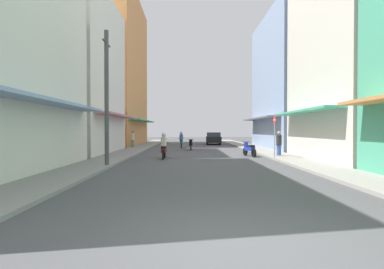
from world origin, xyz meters
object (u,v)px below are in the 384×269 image
Objects in this scene: motorbike_maroon at (164,147)px; motorbike_black at (191,144)px; motorbike_blue at (249,149)px; pedestrian_far at (133,139)px; motorbike_green at (181,141)px; parked_car at (213,138)px; utility_pole at (107,97)px; pedestrian_foreground at (279,144)px; street_sign_no_entry at (275,131)px.

motorbike_maroon is 1.00× the size of motorbike_black.
pedestrian_far is at bearing 135.72° from motorbike_blue.
pedestrian_far is (-5.52, 2.66, 0.34)m from motorbike_black.
motorbike_green is 7.89m from parked_car.
motorbike_maroon reaches higher than motorbike_black.
motorbike_green is at bearing 85.66° from motorbike_maroon.
utility_pole is (-2.34, -4.30, 2.58)m from motorbike_maroon.
motorbike_black is 1.08× the size of pedestrian_foreground.
motorbike_maroon is 0.43× the size of parked_car.
motorbike_blue is 1.05× the size of pedestrian_far.
motorbike_blue is 10.55m from motorbike_green.
pedestrian_far is (-4.62, -0.36, 0.14)m from motorbike_green.
utility_pole reaches higher than parked_car.
motorbike_blue is 0.67× the size of street_sign_no_entry.
motorbike_green is at bearing 106.48° from motorbike_black.
pedestrian_far is at bearing 109.85° from motorbike_maroon.
motorbike_blue is 10.12m from utility_pole.
pedestrian_far is at bearing 154.25° from motorbike_black.
pedestrian_far is (-9.31, 9.08, 0.34)m from motorbike_blue.
pedestrian_foreground reaches higher than motorbike_green.
pedestrian_foreground is (5.56, -7.14, 0.33)m from motorbike_black.
motorbike_black is at bearing 77.63° from motorbike_maroon.
motorbike_maroon is 1.08× the size of pedestrian_foreground.
pedestrian_far is at bearing -138.73° from parked_car.
utility_pole is 9.78m from street_sign_no_entry.
motorbike_maroon is 1.07× the size of pedestrian_far.
pedestrian_far is 0.26× the size of utility_pole.
parked_car is at bearing 74.20° from motorbike_black.
motorbike_green is 0.43× the size of parked_car.
motorbike_blue is 0.42× the size of parked_car.
utility_pole is at bearing -108.49° from motorbike_black.
pedestrian_foreground is (6.46, -10.17, 0.13)m from motorbike_green.
utility_pole is 2.42× the size of street_sign_no_entry.
motorbike_black is at bearing -105.80° from parked_car.
pedestrian_far is (-11.08, 9.80, 0.01)m from pedestrian_foreground.
pedestrian_foreground is at bearing -41.49° from pedestrian_far.
street_sign_no_entry reaches higher than motorbike_maroon.
pedestrian_foreground reaches higher than motorbike_maroon.
motorbike_black is at bearing 120.59° from motorbike_blue.
pedestrian_far is (-3.80, 10.51, 0.14)m from motorbike_maroon.
motorbike_black is 6.14m from pedestrian_far.
pedestrian_foreground is at bearing -57.57° from motorbike_green.
pedestrian_far is 15.09m from utility_pole.
pedestrian_far is (-8.34, -7.32, 0.11)m from parked_car.
pedestrian_foreground is at bearing -52.07° from motorbike_black.
motorbike_blue is at bearing -63.60° from motorbike_green.
motorbike_maroon is at bearing -102.37° from motorbike_black.
pedestrian_far reaches higher than motorbike_maroon.
motorbike_maroon is 1.02× the size of motorbike_blue.
motorbike_maroon is at bearing 174.08° from street_sign_no_entry.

